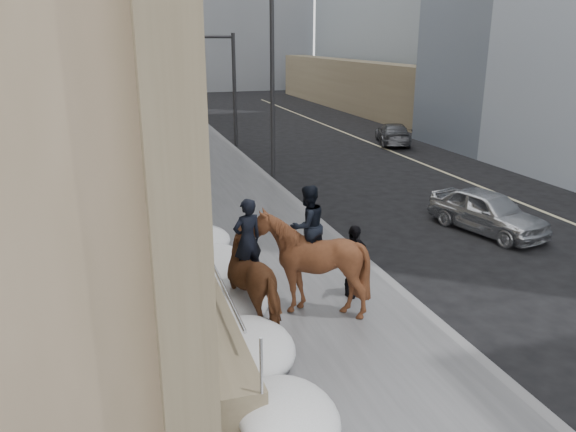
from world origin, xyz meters
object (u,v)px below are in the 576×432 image
at_px(mounted_horse_right, 308,259).
at_px(car_silver, 488,211).
at_px(car_grey, 393,134).
at_px(mounted_horse_left, 259,275).
at_px(pedestrian, 353,261).

distance_m(mounted_horse_right, car_silver, 8.01).
bearing_deg(car_silver, car_grey, 59.32).
bearing_deg(mounted_horse_left, pedestrian, 177.43).
bearing_deg(mounted_horse_left, mounted_horse_right, 169.99).
relative_size(mounted_horse_left, car_silver, 0.68).
bearing_deg(pedestrian, car_silver, 9.08).
relative_size(pedestrian, car_grey, 0.41).
xyz_separation_m(mounted_horse_right, car_grey, (11.39, 18.05, -0.74)).
xyz_separation_m(mounted_horse_left, car_silver, (8.23, 3.72, -0.49)).
distance_m(mounted_horse_left, car_grey, 22.06).
distance_m(mounted_horse_right, pedestrian, 1.35).
bearing_deg(mounted_horse_right, mounted_horse_left, -13.20).
bearing_deg(pedestrian, mounted_horse_left, 174.49).
xyz_separation_m(mounted_horse_left, mounted_horse_right, (1.11, 0.12, 0.18)).
bearing_deg(car_silver, pedestrian, -166.06).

